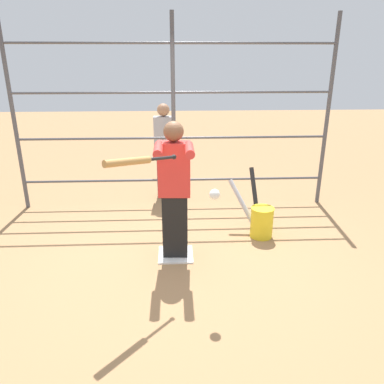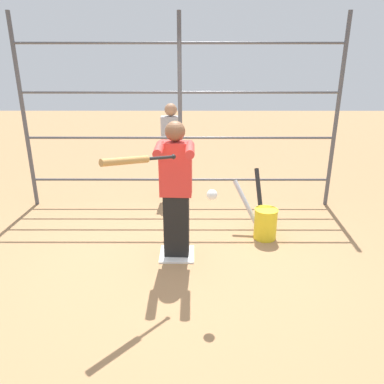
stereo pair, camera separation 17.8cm
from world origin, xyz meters
name	(u,v)px [view 1 (the left image)]	position (x,y,z in m)	size (l,w,h in m)	color
ground_plane	(176,255)	(0.00, 0.00, 0.00)	(24.00, 24.00, 0.00)	#9E754C
home_plate	(176,255)	(0.00, 0.00, 0.01)	(0.40, 0.40, 0.02)	white
fence_backstop	(173,116)	(0.00, -1.60, 1.39)	(4.62, 0.06, 2.78)	#4C4C51
batter	(175,188)	(0.00, 0.02, 0.85)	(0.41, 0.54, 1.58)	black
baseball_bat_swinging	(134,161)	(0.34, 0.77, 1.37)	(0.60, 0.62, 0.16)	black
softball_in_flight	(215,194)	(-0.36, 0.80, 1.06)	(0.10, 0.10, 0.10)	white
bat_bucket	(260,219)	(-1.10, -0.48, 0.23)	(0.55, 0.65, 0.81)	yellow
bystander_behind_fence	(164,150)	(0.16, -1.98, 0.79)	(0.31, 0.19, 1.52)	#3F3F47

